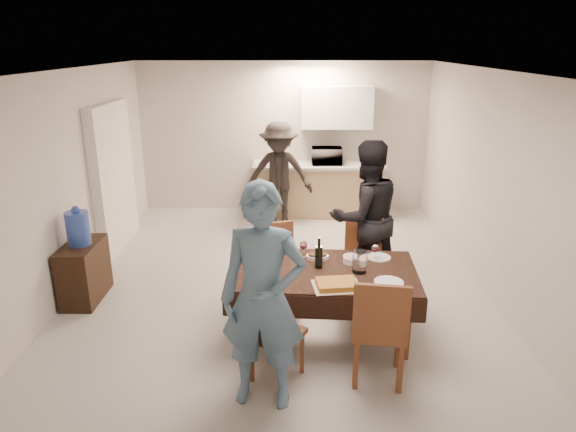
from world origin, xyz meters
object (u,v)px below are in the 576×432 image
Objects in this scene: person_far at (365,217)px; person_kitchen at (279,174)px; savoury_tart at (337,284)px; dining_table at (324,273)px; person_near at (263,298)px; console at (84,272)px; microwave at (327,156)px; wine_bottle at (319,253)px; water_pitcher at (360,262)px; water_jug at (78,228)px.

person_kitchen is (-1.09, 2.41, -0.07)m from person_far.
savoury_tart is 3.89m from person_kitchen.
person_near is (-0.55, -1.05, 0.26)m from dining_table.
person_kitchen is (2.22, 2.72, 0.50)m from console.
wine_bottle is at bearing 85.22° from microwave.
savoury_tart is 0.24× the size of person_far.
water_pitcher is at bearing 54.94° from person_near.
person_near is at bearing -90.17° from person_kitchen.
dining_table is at bearing 104.74° from savoury_tart.
wine_bottle is at bearing 72.49° from person_near.
microwave is (3.02, 3.17, 0.17)m from water_jug.
console is 3.37m from person_far.
console is 1.69× the size of savoury_tart.
water_jug is 2.79m from wine_bottle.
person_kitchen is (2.22, 2.72, -0.04)m from water_jug.
person_near is (-0.50, -1.10, 0.07)m from wine_bottle.
person_near reaches higher than microwave.
savoury_tart is at bearing 52.25° from person_far.
dining_table is 1.04× the size of person_far.
person_far is (0.28, -2.86, -0.13)m from microwave.
microwave is 0.30× the size of person_kitchen.
wine_bottle reaches higher than savoury_tart.
dining_table is 5.87× the size of wine_bottle.
water_pitcher is 3.97m from microwave.
person_far is at bearing 69.29° from person_near.
savoury_tart is at bearing -21.38° from console.
person_near is 2.37m from person_far.
water_pitcher is 0.13× the size of person_kitchen.
microwave is (0.17, 4.29, 0.30)m from savoury_tart.
console is 1.92× the size of water_jug.
savoury_tart is (0.15, -0.43, -0.14)m from wine_bottle.
water_pitcher reaches higher than dining_table.
savoury_tart is 0.96m from person_near.
microwave is at bearing 87.70° from savoury_tart.
savoury_tart is (2.85, -1.12, -0.14)m from water_jug.
water_jug is 0.20× the size of person_near.
water_jug is at bearing 165.77° from water_pitcher.
water_pitcher reaches higher than console.
microwave reaches higher than wine_bottle.
water_jug is at bearing -129.15° from person_kitchen.
person_kitchen is at bearing 98.12° from wine_bottle.
microwave is 0.28× the size of person_far.
wine_bottle is 1.17m from person_far.
person_far is (0.45, 1.43, 0.17)m from savoury_tart.
person_kitchen is (-0.89, 3.51, 0.02)m from water_pitcher.
water_jug is 0.88× the size of savoury_tart.
person_near reaches higher than dining_table.
water_jug is at bearing 147.88° from person_near.
person_near is at bearing 42.07° from person_far.
microwave is at bearing 85.22° from wine_bottle.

